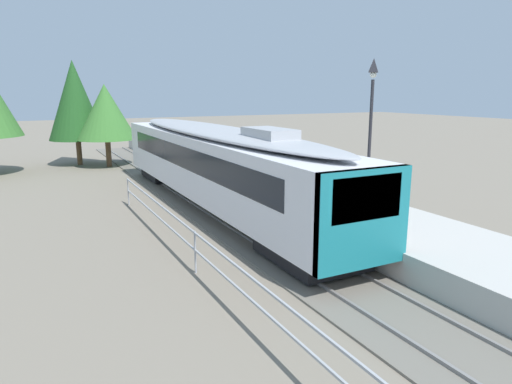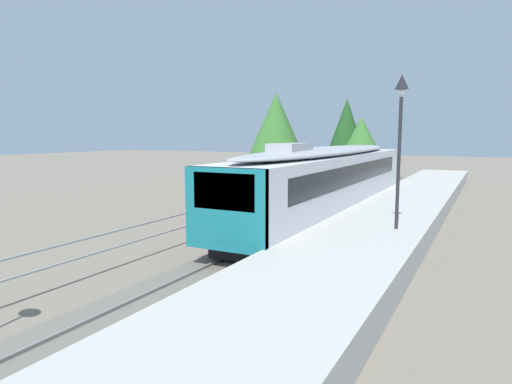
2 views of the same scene
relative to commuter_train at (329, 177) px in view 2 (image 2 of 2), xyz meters
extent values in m
plane|color=slate|center=(-3.00, -5.55, -2.15)|extent=(160.00, 160.00, 0.00)
cube|color=#6B665B|center=(0.00, -5.55, -2.12)|extent=(3.20, 60.00, 0.06)
cube|color=slate|center=(-0.72, -5.55, -2.05)|extent=(0.08, 60.00, 0.08)
cube|color=slate|center=(0.72, -5.55, -2.05)|extent=(0.08, 60.00, 0.08)
cube|color=silver|center=(0.00, 0.11, -0.18)|extent=(2.80, 19.87, 2.55)
cube|color=#19757F|center=(0.00, -9.73, -0.18)|extent=(2.80, 0.24, 2.55)
cube|color=black|center=(0.00, -9.81, 0.38)|extent=(2.13, 0.08, 1.12)
cube|color=black|center=(0.00, 0.11, 0.23)|extent=(2.82, 16.69, 0.92)
ellipsoid|color=#A8AAAF|center=(0.00, 0.11, 1.27)|extent=(2.69, 19.07, 0.44)
cube|color=#A8AAAF|center=(0.00, -4.86, 1.55)|extent=(1.10, 2.20, 0.36)
cube|color=#EAE5C6|center=(0.00, -9.80, -1.18)|extent=(1.00, 0.10, 0.20)
cube|color=black|center=(0.00, -7.43, -1.73)|extent=(2.24, 3.20, 0.55)
cube|color=black|center=(0.00, 7.64, -1.73)|extent=(2.24, 3.20, 0.55)
cube|color=#B7B5AD|center=(3.25, -5.55, -1.70)|extent=(3.90, 60.00, 0.90)
cylinder|color=#232328|center=(4.19, -5.01, 1.05)|extent=(0.12, 0.12, 4.60)
pyramid|color=#232328|center=(4.19, -5.01, 3.85)|extent=(0.34, 0.34, 0.50)
sphere|color=silver|center=(4.19, -5.01, 3.53)|extent=(0.24, 0.24, 0.24)
cylinder|color=#9EA0A5|center=(-3.30, -6.55, -1.52)|extent=(0.06, 0.06, 1.25)
cylinder|color=#9EA0A5|center=(-3.30, 2.45, -1.52)|extent=(0.06, 0.06, 1.25)
cylinder|color=brown|center=(-9.61, 14.35, -0.95)|extent=(0.36, 0.36, 2.39)
cone|color=#38702D|center=(-9.61, 14.35, 2.95)|extent=(4.84, 4.84, 5.40)
cylinder|color=brown|center=(-2.16, 14.28, -1.20)|extent=(0.36, 0.36, 1.89)
cone|color=#38702D|center=(-2.16, 14.28, 1.59)|extent=(3.98, 3.98, 3.70)
cylinder|color=brown|center=(-3.88, 16.05, -1.25)|extent=(0.36, 0.36, 1.79)
cone|color=#1E4C1E|center=(-3.88, 16.05, 2.36)|extent=(3.78, 3.78, 5.42)
camera|label=1|loc=(-7.33, -18.19, 2.90)|focal=31.94mm
camera|label=2|loc=(7.03, -21.16, 2.07)|focal=31.50mm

